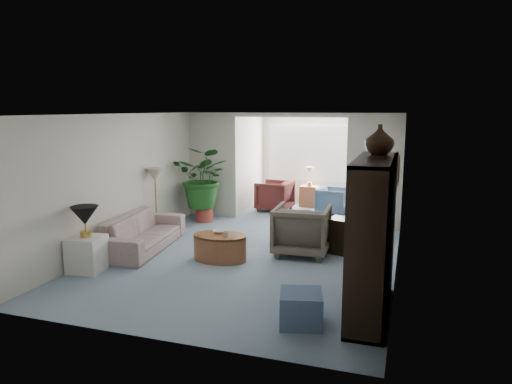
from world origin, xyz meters
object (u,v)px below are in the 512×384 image
(coffee_bowl, at_px, (219,232))
(wingback_chair, at_px, (302,230))
(end_table, at_px, (87,254))
(floor_lamp, at_px, (155,175))
(plant_pot, at_px, (204,214))
(sunroom_chair_blue, at_px, (333,201))
(table_lamp, at_px, (85,216))
(side_table_dark, at_px, (343,236))
(ottoman, at_px, (301,308))
(framed_picture, at_px, (398,169))
(sofa, at_px, (143,232))
(coffee_cup, at_px, (226,234))
(sunroom_chair_maroon, at_px, (275,196))
(coffee_table, at_px, (220,247))
(sunroom_table, at_px, (309,196))
(cabinet_urn, at_px, (380,139))
(entertainment_cabinet, at_px, (373,237))

(coffee_bowl, height_order, wingback_chair, wingback_chair)
(end_table, height_order, floor_lamp, floor_lamp)
(plant_pot, distance_m, sunroom_chair_blue, 3.19)
(table_lamp, relative_size, coffee_bowl, 2.06)
(side_table_dark, relative_size, ottoman, 1.25)
(framed_picture, distance_m, sofa, 4.71)
(framed_picture, bearing_deg, end_table, -165.64)
(end_table, xyz_separation_m, coffee_cup, (1.97, 1.09, 0.21))
(coffee_cup, xyz_separation_m, sunroom_chair_blue, (1.14, 4.28, -0.16))
(table_lamp, xyz_separation_m, side_table_dark, (3.79, 2.26, -0.60))
(coffee_bowl, relative_size, sunroom_chair_maroon, 0.25)
(floor_lamp, xyz_separation_m, sunroom_chair_maroon, (1.71, 2.98, -0.87))
(coffee_table, xyz_separation_m, sunroom_chair_blue, (1.29, 4.18, 0.11))
(coffee_bowl, bearing_deg, wingback_chair, 26.89)
(ottoman, distance_m, plant_pot, 5.61)
(floor_lamp, xyz_separation_m, sunroom_table, (2.46, 3.73, -0.97))
(framed_picture, xyz_separation_m, sunroom_chair_blue, (-1.60, 4.16, -1.37))
(sofa, xyz_separation_m, sunroom_table, (2.16, 4.76, -0.04))
(side_table_dark, xyz_separation_m, cabinet_urn, (0.68, -1.94, 1.87))
(side_table_dark, bearing_deg, sunroom_chair_blue, 102.47)
(plant_pot, bearing_deg, cabinet_urn, -39.76)
(coffee_cup, bearing_deg, sunroom_table, 85.61)
(sofa, distance_m, coffee_bowl, 1.58)
(table_lamp, xyz_separation_m, cabinet_urn, (4.47, 0.31, 1.28))
(sunroom_table, bearing_deg, coffee_bowl, -96.92)
(end_table, bearing_deg, sunroom_chair_blue, 59.93)
(wingback_chair, bearing_deg, coffee_bowl, 24.22)
(table_lamp, xyz_separation_m, entertainment_cabinet, (4.47, -0.19, 0.08))
(coffee_bowl, bearing_deg, sunroom_chair_maroon, 92.30)
(entertainment_cabinet, xyz_separation_m, sunroom_table, (-2.12, 6.30, -0.72))
(floor_lamp, relative_size, sunroom_chair_maroon, 0.43)
(entertainment_cabinet, xyz_separation_m, sunroom_chair_blue, (-1.37, 5.55, -0.66))
(end_table, bearing_deg, coffee_bowl, 36.01)
(sofa, relative_size, coffee_cup, 21.26)
(coffee_bowl, distance_m, wingback_chair, 1.48)
(coffee_table, height_order, sunroom_table, sunroom_table)
(end_table, xyz_separation_m, entertainment_cabinet, (4.47, -0.19, 0.71))
(side_table_dark, bearing_deg, coffee_bowl, -154.36)
(wingback_chair, xyz_separation_m, plant_pot, (-2.71, 1.76, -0.29))
(floor_lamp, height_order, coffee_cup, floor_lamp)
(cabinet_urn, distance_m, ottoman, 2.41)
(entertainment_cabinet, distance_m, cabinet_urn, 1.30)
(end_table, distance_m, wingback_chair, 3.66)
(table_lamp, distance_m, entertainment_cabinet, 4.48)
(end_table, xyz_separation_m, side_table_dark, (3.79, 2.26, 0.03))
(sofa, distance_m, entertainment_cabinet, 4.59)
(coffee_cup, distance_m, ottoman, 2.58)
(coffee_cup, bearing_deg, sunroom_chair_blue, 75.12)
(floor_lamp, bearing_deg, sunroom_chair_blue, 42.89)
(ottoman, bearing_deg, sofa, 148.46)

